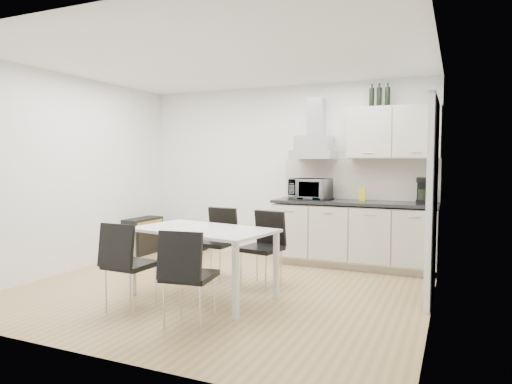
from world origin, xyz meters
TOP-DOWN VIEW (x-y plane):
  - ground at (0.00, 0.00)m, footprint 4.50×4.50m
  - wall_back at (0.00, 2.00)m, footprint 4.50×0.10m
  - wall_front at (0.00, -2.00)m, footprint 4.50×0.10m
  - wall_left at (-2.25, 0.00)m, footprint 0.10×4.00m
  - wall_right at (2.25, 0.00)m, footprint 0.10×4.00m
  - ceiling at (0.00, 0.00)m, footprint 4.50×4.50m
  - doorway at (2.21, 0.55)m, footprint 0.08×1.04m
  - kitchenette at (1.19, 1.73)m, footprint 2.22×0.64m
  - dining_table at (-0.03, -0.36)m, footprint 1.60×1.07m
  - chair_far_left at (-0.28, 0.35)m, footprint 0.46×0.52m
  - chair_far_right at (0.38, 0.27)m, footprint 0.52×0.57m
  - chair_near_left at (-0.48, -1.00)m, footprint 0.46×0.52m
  - chair_near_right at (0.29, -1.15)m, footprint 0.51×0.56m
  - guitar_amp at (-2.09, 1.26)m, footprint 0.31×0.69m
  - floor_speaker at (-1.41, 1.90)m, footprint 0.23×0.21m

SIDE VIEW (x-z plane):
  - ground at x=0.00m, z-range 0.00..0.00m
  - floor_speaker at x=-1.41m, z-range 0.00..0.32m
  - guitar_amp at x=-2.09m, z-range 0.00..0.57m
  - chair_far_left at x=-0.28m, z-range 0.00..0.88m
  - chair_far_right at x=0.38m, z-range 0.00..0.88m
  - chair_near_left at x=-0.48m, z-range 0.00..0.88m
  - chair_near_right at x=0.29m, z-range 0.00..0.88m
  - dining_table at x=-0.03m, z-range 0.30..1.05m
  - kitchenette at x=1.19m, z-range -0.43..2.09m
  - doorway at x=2.21m, z-range 0.00..2.10m
  - wall_back at x=0.00m, z-range 0.00..2.60m
  - wall_front at x=0.00m, z-range 0.00..2.60m
  - wall_left at x=-2.25m, z-range 0.00..2.60m
  - wall_right at x=2.25m, z-range 0.00..2.60m
  - ceiling at x=0.00m, z-range 2.60..2.60m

